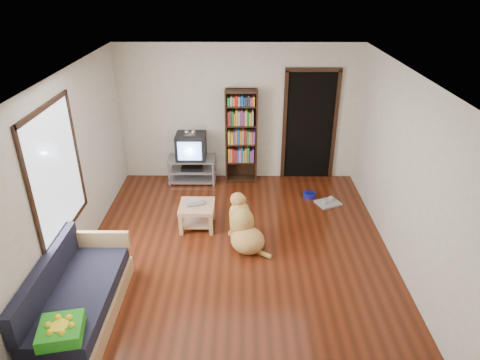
{
  "coord_description": "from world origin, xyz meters",
  "views": [
    {
      "loc": [
        0.08,
        -5.26,
        3.78
      ],
      "look_at": [
        0.04,
        0.5,
        0.9
      ],
      "focal_mm": 32.0,
      "sensor_mm": 36.0,
      "label": 1
    }
  ],
  "objects_px": {
    "sofa": "(77,299)",
    "dog": "(244,228)",
    "green_cushion": "(61,331)",
    "laptop": "(196,205)",
    "coffee_table": "(197,211)",
    "bookshelf": "(241,132)",
    "crt_tv": "(191,146)",
    "tv_stand": "(192,169)",
    "grey_rag": "(328,203)",
    "dog_bowl": "(309,195)"
  },
  "relations": [
    {
      "from": "grey_rag",
      "to": "tv_stand",
      "type": "bearing_deg",
      "value": 160.61
    },
    {
      "from": "green_cushion",
      "to": "dog",
      "type": "bearing_deg",
      "value": 38.79
    },
    {
      "from": "tv_stand",
      "to": "dog",
      "type": "distance_m",
      "value": 2.35
    },
    {
      "from": "sofa",
      "to": "green_cushion",
      "type": "bearing_deg",
      "value": -80.16
    },
    {
      "from": "sofa",
      "to": "bookshelf",
      "type": "bearing_deg",
      "value": 62.68
    },
    {
      "from": "green_cushion",
      "to": "dog_bowl",
      "type": "distance_m",
      "value": 4.83
    },
    {
      "from": "grey_rag",
      "to": "sofa",
      "type": "xyz_separation_m",
      "value": [
        -3.48,
        -2.75,
        0.25
      ]
    },
    {
      "from": "sofa",
      "to": "dog",
      "type": "relative_size",
      "value": 2.03
    },
    {
      "from": "coffee_table",
      "to": "green_cushion",
      "type": "bearing_deg",
      "value": -112.11
    },
    {
      "from": "grey_rag",
      "to": "tv_stand",
      "type": "relative_size",
      "value": 0.44
    },
    {
      "from": "tv_stand",
      "to": "bookshelf",
      "type": "height_order",
      "value": "bookshelf"
    },
    {
      "from": "tv_stand",
      "to": "coffee_table",
      "type": "xyz_separation_m",
      "value": [
        0.25,
        -1.64,
        0.01
      ]
    },
    {
      "from": "sofa",
      "to": "coffee_table",
      "type": "bearing_deg",
      "value": 58.46
    },
    {
      "from": "coffee_table",
      "to": "dog_bowl",
      "type": "bearing_deg",
      "value": 27.21
    },
    {
      "from": "bookshelf",
      "to": "sofa",
      "type": "bearing_deg",
      "value": -117.32
    },
    {
      "from": "tv_stand",
      "to": "sofa",
      "type": "height_order",
      "value": "sofa"
    },
    {
      "from": "crt_tv",
      "to": "grey_rag",
      "type": "bearing_deg",
      "value": -19.84
    },
    {
      "from": "laptop",
      "to": "dog_bowl",
      "type": "bearing_deg",
      "value": 10.34
    },
    {
      "from": "bookshelf",
      "to": "coffee_table",
      "type": "distance_m",
      "value": 2.0
    },
    {
      "from": "grey_rag",
      "to": "bookshelf",
      "type": "bearing_deg",
      "value": 147.89
    },
    {
      "from": "dog_bowl",
      "to": "coffee_table",
      "type": "xyz_separation_m",
      "value": [
        -1.95,
        -1.0,
        0.24
      ]
    },
    {
      "from": "green_cushion",
      "to": "bookshelf",
      "type": "distance_m",
      "value": 4.82
    },
    {
      "from": "crt_tv",
      "to": "green_cushion",
      "type": "bearing_deg",
      "value": -101.01
    },
    {
      "from": "bookshelf",
      "to": "dog",
      "type": "xyz_separation_m",
      "value": [
        0.05,
        -2.22,
        -0.71
      ]
    },
    {
      "from": "green_cushion",
      "to": "dog_bowl",
      "type": "height_order",
      "value": "green_cushion"
    },
    {
      "from": "sofa",
      "to": "coffee_table",
      "type": "height_order",
      "value": "sofa"
    },
    {
      "from": "grey_rag",
      "to": "dog",
      "type": "relative_size",
      "value": 0.45
    },
    {
      "from": "dog_bowl",
      "to": "bookshelf",
      "type": "xyz_separation_m",
      "value": [
        -1.25,
        0.73,
        0.96
      ]
    },
    {
      "from": "coffee_table",
      "to": "crt_tv",
      "type": "bearing_deg",
      "value": 98.61
    },
    {
      "from": "sofa",
      "to": "grey_rag",
      "type": "bearing_deg",
      "value": 38.33
    },
    {
      "from": "crt_tv",
      "to": "sofa",
      "type": "height_order",
      "value": "crt_tv"
    },
    {
      "from": "grey_rag",
      "to": "crt_tv",
      "type": "height_order",
      "value": "crt_tv"
    },
    {
      "from": "laptop",
      "to": "crt_tv",
      "type": "xyz_separation_m",
      "value": [
        -0.25,
        1.69,
        0.33
      ]
    },
    {
      "from": "laptop",
      "to": "sofa",
      "type": "bearing_deg",
      "value": -139.49
    },
    {
      "from": "green_cushion",
      "to": "bookshelf",
      "type": "height_order",
      "value": "bookshelf"
    },
    {
      "from": "green_cushion",
      "to": "sofa",
      "type": "bearing_deg",
      "value": 88.38
    },
    {
      "from": "green_cushion",
      "to": "bookshelf",
      "type": "xyz_separation_m",
      "value": [
        1.8,
        4.44,
        0.51
      ]
    },
    {
      "from": "grey_rag",
      "to": "bookshelf",
      "type": "distance_m",
      "value": 2.08
    },
    {
      "from": "tv_stand",
      "to": "crt_tv",
      "type": "distance_m",
      "value": 0.47
    },
    {
      "from": "green_cushion",
      "to": "dog_bowl",
      "type": "xyz_separation_m",
      "value": [
        3.05,
        3.71,
        -0.45
      ]
    },
    {
      "from": "laptop",
      "to": "crt_tv",
      "type": "distance_m",
      "value": 1.74
    },
    {
      "from": "laptop",
      "to": "sofa",
      "type": "relative_size",
      "value": 0.17
    },
    {
      "from": "grey_rag",
      "to": "tv_stand",
      "type": "distance_m",
      "value": 2.67
    },
    {
      "from": "sofa",
      "to": "dog",
      "type": "height_order",
      "value": "sofa"
    },
    {
      "from": "dog_bowl",
      "to": "coffee_table",
      "type": "distance_m",
      "value": 2.21
    },
    {
      "from": "laptop",
      "to": "grey_rag",
      "type": "bearing_deg",
      "value": 1.62
    },
    {
      "from": "crt_tv",
      "to": "bookshelf",
      "type": "xyz_separation_m",
      "value": [
        0.95,
        0.07,
        0.26
      ]
    },
    {
      "from": "laptop",
      "to": "dog",
      "type": "height_order",
      "value": "dog"
    },
    {
      "from": "laptop",
      "to": "coffee_table",
      "type": "distance_m",
      "value": 0.14
    },
    {
      "from": "green_cushion",
      "to": "grey_rag",
      "type": "relative_size",
      "value": 1.05
    }
  ]
}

